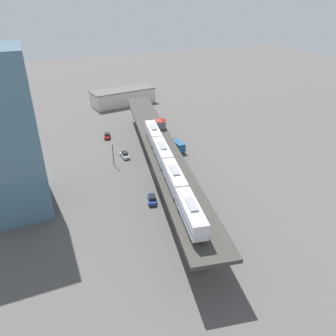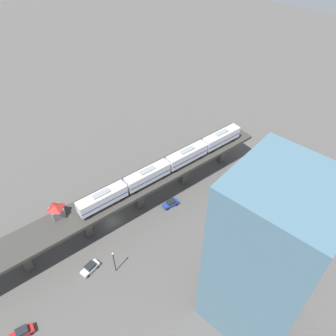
{
  "view_description": "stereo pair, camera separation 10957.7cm",
  "coord_description": "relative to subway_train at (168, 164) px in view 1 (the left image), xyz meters",
  "views": [
    {
      "loc": [
        -29.99,
        -76.27,
        44.67
      ],
      "look_at": [
        -4.54,
        -16.38,
        9.96
      ],
      "focal_mm": 35.0,
      "sensor_mm": 36.0,
      "label": 1
    },
    {
      "loc": [
        -45.57,
        30.04,
        66.19
      ],
      "look_at": [
        -4.54,
        -16.38,
        9.96
      ],
      "focal_mm": 35.0,
      "sensor_mm": 36.0,
      "label": 2
    }
  ],
  "objects": [
    {
      "name": "street_lamp",
      "position": [
        -6.65,
        25.09,
        -6.89
      ],
      "size": [
        0.44,
        0.44,
        6.94
      ],
      "color": "black",
      "rests_on": "ground"
    },
    {
      "name": "street_car_red",
      "position": [
        -3.51,
        46.08,
        -10.06
      ],
      "size": [
        3.0,
        4.73,
        1.89
      ],
      "color": "#AD1E1E",
      "rests_on": "ground"
    },
    {
      "name": "signal_hut",
      "position": [
        9.06,
        27.25,
        -0.74
      ],
      "size": [
        3.77,
        3.77,
        3.4
      ],
      "color": "slate",
      "rests_on": "elevated_viaduct"
    },
    {
      "name": "ground_plane",
      "position": [
        4.54,
        16.38,
        -11.0
      ],
      "size": [
        400.0,
        400.0,
        0.0
      ],
      "primitive_type": "plane",
      "color": "#514F4C"
    },
    {
      "name": "elevated_viaduct",
      "position": [
        4.51,
        16.19,
        -3.76
      ],
      "size": [
        25.46,
        91.95,
        8.46
      ],
      "color": "#393733",
      "rests_on": "ground"
    },
    {
      "name": "delivery_truck",
      "position": [
        14.88,
        27.29,
        -9.24
      ],
      "size": [
        2.64,
        7.29,
        3.2
      ],
      "color": "#333338",
      "rests_on": "ground"
    },
    {
      "name": "street_car_blue",
      "position": [
        -3.17,
        2.53,
        -10.06
      ],
      "size": [
        2.97,
        4.73,
        1.89
      ],
      "color": "#233D93",
      "rests_on": "ground"
    },
    {
      "name": "subway_train",
      "position": [
        0.0,
        0.0,
        0.0
      ],
      "size": [
        12.06,
        49.45,
        4.45
      ],
      "color": "silver",
      "rests_on": "elevated_viaduct"
    },
    {
      "name": "warehouse_building",
      "position": [
        12.92,
        82.54,
        -7.59
      ],
      "size": [
        29.8,
        14.51,
        6.8
      ],
      "color": "beige",
      "rests_on": "ground"
    },
    {
      "name": "street_car_white",
      "position": [
        -2.31,
        28.75,
        -10.06
      ],
      "size": [
        2.17,
        4.5,
        1.89
      ],
      "color": "silver",
      "rests_on": "ground"
    }
  ]
}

